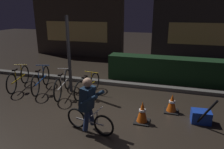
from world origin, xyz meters
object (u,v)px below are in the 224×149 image
blue_crate (201,117)px  closed_umbrella (206,113)px  parked_bike_center_right (88,86)px  parked_bike_leftmost (19,78)px  cyclist (89,105)px  traffic_cone_near (142,112)px  traffic_cone_far (172,103)px  parked_bike_center_left (63,84)px  street_post (69,55)px  parked_bike_left_mid (41,80)px

blue_crate → closed_umbrella: bearing=-78.1°
parked_bike_center_right → blue_crate: parked_bike_center_right is taller
parked_bike_leftmost → closed_umbrella: bearing=-114.5°
parked_bike_center_right → blue_crate: 3.31m
cyclist → blue_crate: bearing=34.7°
traffic_cone_near → traffic_cone_far: 1.00m
traffic_cone_near → blue_crate: 1.40m
parked_bike_center_right → cyclist: bearing=-148.5°
parked_bike_center_left → cyclist: (1.59, -1.67, 0.27)m
parked_bike_center_right → traffic_cone_far: parked_bike_center_right is taller
traffic_cone_far → street_post: bearing=170.3°
parked_bike_center_left → traffic_cone_far: (3.31, -0.22, -0.11)m
blue_crate → closed_umbrella: (0.05, -0.25, 0.23)m
traffic_cone_near → traffic_cone_far: bearing=48.8°
parked_bike_center_left → traffic_cone_far: parked_bike_center_left is taller
traffic_cone_far → cyclist: bearing=-140.0°
traffic_cone_far → cyclist: 2.28m
parked_bike_leftmost → parked_bike_center_right: (2.49, 0.10, -0.03)m
traffic_cone_far → traffic_cone_near: bearing=-131.2°
traffic_cone_far → parked_bike_center_right: bearing=171.2°
blue_crate → closed_umbrella: size_ratio=0.52×
parked_bike_left_mid → blue_crate: bearing=-114.4°
street_post → parked_bike_center_right: 1.12m
parked_bike_left_mid → closed_umbrella: parked_bike_left_mid is taller
street_post → cyclist: bearing=-53.3°
parked_bike_center_right → closed_umbrella: bearing=-99.4°
cyclist → closed_umbrella: 2.61m
cyclist → parked_bike_center_left: bearing=143.7°
parked_bike_leftmost → parked_bike_center_left: size_ratio=0.97×
street_post → traffic_cone_near: size_ratio=4.48×
traffic_cone_near → cyclist: bearing=-146.9°
parked_bike_center_left → blue_crate: (3.99, -0.58, -0.20)m
street_post → parked_bike_center_right: street_post is taller
traffic_cone_near → cyclist: 1.32m
traffic_cone_near → cyclist: cyclist is taller
blue_crate → cyclist: bearing=-155.5°
parked_bike_leftmost → traffic_cone_near: parked_bike_leftmost is taller
parked_bike_leftmost → cyclist: bearing=-133.4°
traffic_cone_far → closed_umbrella: 0.96m
street_post → parked_bike_center_left: bearing=-107.4°
cyclist → closed_umbrella: bearing=29.1°
blue_crate → cyclist: 2.68m
traffic_cone_near → blue_crate: (1.34, 0.40, -0.11)m
street_post → traffic_cone_far: bearing=-9.7°
parked_bike_center_left → traffic_cone_near: 2.82m
parked_bike_left_mid → traffic_cone_near: 3.71m
parked_bike_center_right → cyclist: (0.82, -1.84, 0.31)m
street_post → parked_bike_left_mid: (-0.99, -0.18, -0.85)m
parked_bike_leftmost → parked_bike_center_left: bearing=-107.9°
street_post → parked_bike_leftmost: street_post is taller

